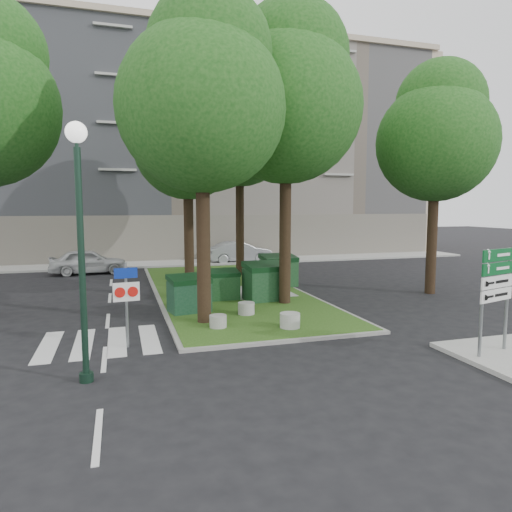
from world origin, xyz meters
name	(u,v)px	position (x,y,z in m)	size (l,w,h in m)	color
ground	(274,343)	(0.00, 0.00, 0.00)	(120.00, 120.00, 0.00)	black
median_island	(226,290)	(0.50, 8.00, 0.06)	(6.00, 16.00, 0.12)	#274D16
median_kerb	(226,290)	(0.50, 8.00, 0.05)	(6.30, 16.30, 0.10)	gray
building_sidewalk	(183,263)	(0.00, 18.50, 0.06)	(42.00, 3.00, 0.12)	#999993
zebra_crossing	(133,340)	(-3.75, 1.50, 0.01)	(5.00, 3.00, 0.01)	silver
apartment_building	(169,154)	(0.00, 26.00, 8.00)	(41.00, 12.00, 16.00)	beige
tree_median_near_left	(204,92)	(-1.41, 2.56, 7.32)	(5.20, 5.20, 10.53)	black
tree_median_near_right	(288,93)	(2.09, 4.56, 7.99)	(5.60, 5.60, 11.46)	black
tree_median_mid	(189,135)	(-0.91, 9.06, 6.98)	(4.80, 4.80, 9.99)	black
tree_median_far	(241,120)	(2.29, 12.06, 8.32)	(5.80, 5.80, 11.93)	black
tree_street_right	(437,132)	(9.09, 5.06, 6.98)	(5.00, 5.00, 10.06)	black
dumpster_a	(189,294)	(-1.75, 4.07, 0.75)	(1.58, 1.25, 1.32)	#0D331C
dumpster_b	(222,285)	(-0.15, 5.86, 0.70)	(1.31, 0.93, 1.21)	#103916
dumpster_c	(265,282)	(1.45, 5.23, 0.85)	(1.76, 1.33, 1.52)	#103518
dumpster_d	(279,271)	(3.00, 8.03, 0.84)	(1.68, 1.24, 1.50)	#133E19
bollard_left	(218,321)	(-1.22, 1.71, 0.31)	(0.53, 0.53, 0.38)	gray
bollard_right	(290,320)	(0.89, 1.04, 0.34)	(0.62, 0.62, 0.45)	#A4A49F
bollard_mid	(246,308)	(0.07, 3.10, 0.32)	(0.57, 0.57, 0.41)	#979793
litter_bin	(285,278)	(3.20, 7.73, 0.52)	(0.45, 0.45, 0.80)	#B8C417
street_lamp	(80,222)	(-4.83, -1.45, 3.50)	(0.44, 0.44, 5.57)	black
traffic_sign_pole	(126,293)	(-3.91, 0.83, 1.49)	(0.70, 0.10, 2.32)	slate
directional_sign	(496,284)	(4.94, -2.70, 1.88)	(1.29, 0.40, 2.65)	slate
car_white	(88,261)	(-5.76, 15.50, 0.71)	(1.67, 4.16, 1.42)	silver
car_silver	(239,252)	(3.76, 18.07, 0.72)	(1.52, 4.36, 1.44)	#999DA0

